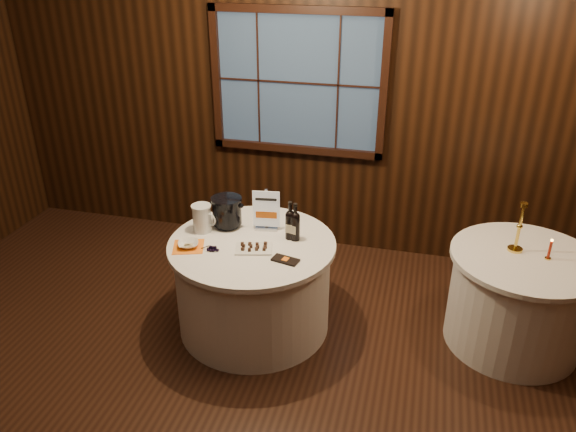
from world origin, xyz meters
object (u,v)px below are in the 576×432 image
(side_table, at_px, (517,300))
(port_bottle_left, at_px, (290,223))
(port_bottle_right, at_px, (295,224))
(chocolate_box, at_px, (285,260))
(red_candle, at_px, (549,251))
(cracker_bowl, at_px, (188,244))
(ice_bucket, at_px, (227,212))
(main_table, at_px, (253,284))
(sign_stand, at_px, (266,216))
(glass_pitcher, at_px, (202,218))
(brass_candlestick, at_px, (518,234))
(grape_bunch, at_px, (213,248))
(chocolate_plate, at_px, (254,248))

(side_table, bearing_deg, port_bottle_left, -174.47)
(port_bottle_right, xyz_separation_m, chocolate_box, (0.01, -0.33, -0.12))
(red_candle, bearing_deg, cracker_bowl, -169.39)
(side_table, bearing_deg, ice_bucket, -177.41)
(main_table, height_order, sign_stand, sign_stand)
(sign_stand, bearing_deg, main_table, -109.78)
(glass_pitcher, distance_m, brass_candlestick, 2.37)
(grape_bunch, bearing_deg, side_table, 12.40)
(chocolate_box, xyz_separation_m, brass_candlestick, (1.61, 0.57, 0.13))
(ice_bucket, relative_size, brass_candlestick, 0.64)
(chocolate_plate, bearing_deg, sign_stand, 90.08)
(main_table, xyz_separation_m, grape_bunch, (-0.24, -0.19, 0.40))
(port_bottle_left, relative_size, cracker_bowl, 2.03)
(port_bottle_right, xyz_separation_m, brass_candlestick, (1.61, 0.24, 0.01))
(main_table, height_order, port_bottle_left, port_bottle_left)
(chocolate_box, relative_size, grape_bunch, 1.31)
(main_table, height_order, brass_candlestick, brass_candlestick)
(ice_bucket, bearing_deg, brass_candlestick, 4.41)
(grape_bunch, bearing_deg, port_bottle_right, 29.87)
(port_bottle_left, xyz_separation_m, ice_bucket, (-0.53, 0.07, -0.00))
(chocolate_box, relative_size, glass_pitcher, 0.86)
(main_table, distance_m, ice_bucket, 0.61)
(side_table, relative_size, brass_candlestick, 2.79)
(side_table, height_order, grape_bunch, grape_bunch)
(brass_candlestick, relative_size, red_candle, 2.36)
(main_table, xyz_separation_m, side_table, (2.00, 0.30, 0.00))
(grape_bunch, bearing_deg, ice_bucket, 93.56)
(sign_stand, xyz_separation_m, chocolate_box, (0.27, -0.43, -0.11))
(side_table, bearing_deg, red_candle, -2.26)
(ice_bucket, distance_m, cracker_bowl, 0.44)
(ice_bucket, height_order, red_candle, ice_bucket)
(grape_bunch, bearing_deg, chocolate_box, -0.94)
(side_table, bearing_deg, port_bottle_right, -174.02)
(chocolate_plate, relative_size, chocolate_box, 1.59)
(port_bottle_right, bearing_deg, glass_pitcher, -158.49)
(sign_stand, xyz_separation_m, grape_bunch, (-0.29, -0.43, -0.10))
(glass_pitcher, relative_size, red_candle, 1.35)
(main_table, xyz_separation_m, cracker_bowl, (-0.44, -0.19, 0.41))
(main_table, xyz_separation_m, chocolate_box, (0.32, -0.20, 0.39))
(port_bottle_right, relative_size, ice_bucket, 1.21)
(red_candle, bearing_deg, ice_bucket, -177.70)
(port_bottle_left, height_order, chocolate_box, port_bottle_left)
(glass_pitcher, xyz_separation_m, red_candle, (2.57, 0.22, -0.05))
(chocolate_plate, bearing_deg, port_bottle_left, 47.68)
(chocolate_plate, bearing_deg, side_table, 11.77)
(side_table, xyz_separation_m, brass_candlestick, (-0.08, 0.07, 0.52))
(glass_pitcher, bearing_deg, chocolate_plate, -9.48)
(chocolate_plate, height_order, red_candle, red_candle)
(side_table, height_order, red_candle, red_candle)
(port_bottle_left, xyz_separation_m, grape_bunch, (-0.51, -0.33, -0.12))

